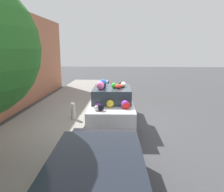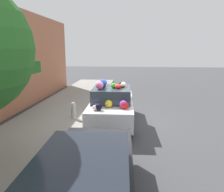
# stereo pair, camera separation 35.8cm
# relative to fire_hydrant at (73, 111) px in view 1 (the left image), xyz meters

# --- Properties ---
(ground_plane) EXTENTS (60.00, 60.00, 0.00)m
(ground_plane) POSITION_rel_fire_hydrant_xyz_m (-0.04, -1.73, -0.49)
(ground_plane) COLOR #424244
(sidewalk_curb) EXTENTS (24.00, 3.20, 0.15)m
(sidewalk_curb) POSITION_rel_fire_hydrant_xyz_m (-0.04, 0.97, -0.42)
(sidewalk_curb) COLOR gray
(sidewalk_curb) RESTS_ON ground
(fire_hydrant) EXTENTS (0.20, 0.20, 0.70)m
(fire_hydrant) POSITION_rel_fire_hydrant_xyz_m (0.00, 0.00, 0.00)
(fire_hydrant) COLOR #B2B2B7
(fire_hydrant) RESTS_ON sidewalk_curb
(art_car) EXTENTS (4.12, 1.82, 1.86)m
(art_car) POSITION_rel_fire_hydrant_xyz_m (-0.07, -1.65, 0.31)
(art_car) COLOR silver
(art_car) RESTS_ON ground
(parked_car_plain) EXTENTS (4.66, 1.85, 1.41)m
(parked_car_plain) POSITION_rel_fire_hydrant_xyz_m (-5.50, -1.72, 0.24)
(parked_car_plain) COLOR black
(parked_car_plain) RESTS_ON ground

